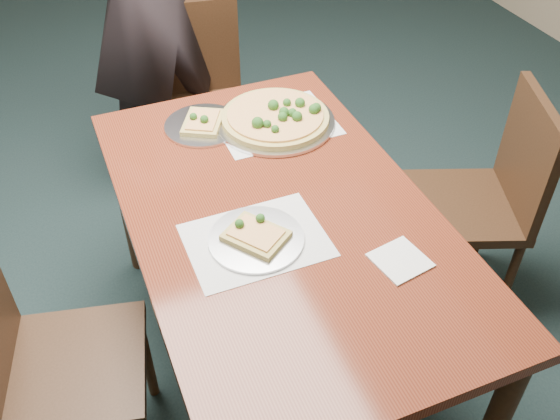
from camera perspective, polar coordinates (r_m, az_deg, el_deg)
name	(u,v)px	position (r m, az deg, el deg)	size (l,w,h in m)	color
ground	(206,291)	(2.69, -6.77, -7.38)	(8.00, 8.00, 0.00)	black
dining_table	(280,232)	(1.97, 0.00, -2.01)	(0.90, 1.50, 0.75)	#511C10
chair_far	(200,93)	(2.95, -7.34, 10.54)	(0.48, 0.48, 0.91)	black
chair_left	(40,358)	(1.96, -21.06, -12.54)	(0.50, 0.50, 0.91)	black
chair_right	(486,193)	(2.46, 18.35, 1.46)	(0.54, 0.54, 0.91)	black
placemat_main	(275,123)	(2.29, -0.43, 7.96)	(0.42, 0.32, 0.00)	white
placemat_near	(256,240)	(1.81, -2.20, -2.79)	(0.40, 0.30, 0.00)	white
pizza_pan	(276,118)	(2.28, -0.36, 8.41)	(0.43, 0.43, 0.07)	silver
slice_plate_near	(256,237)	(1.80, -2.23, -2.47)	(0.28, 0.28, 0.05)	silver
slice_plate_far	(203,124)	(2.29, -7.05, 7.84)	(0.28, 0.28, 0.06)	silver
napkin	(400,260)	(1.78, 10.93, -4.53)	(0.14, 0.14, 0.01)	white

